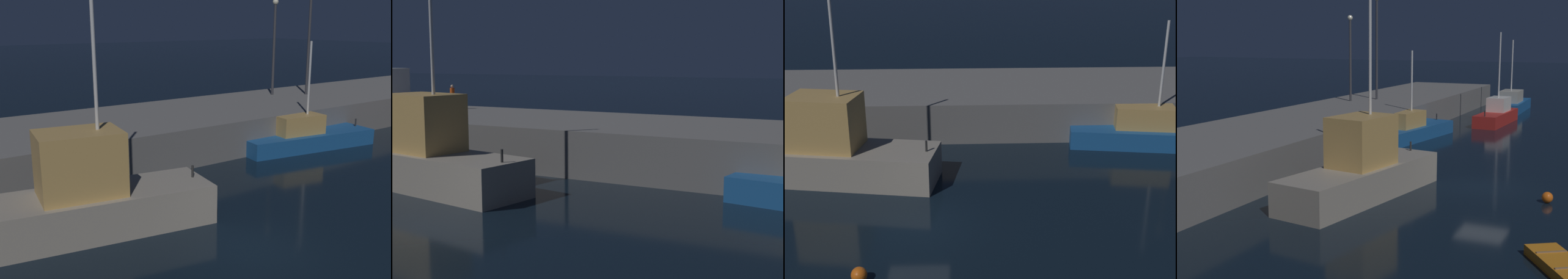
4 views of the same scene
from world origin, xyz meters
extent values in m
plane|color=black|center=(0.00, 0.00, 0.00)|extent=(320.00, 320.00, 0.00)
cube|color=slate|center=(0.00, 13.90, 1.10)|extent=(78.97, 9.31, 2.21)
cube|color=gray|center=(-4.27, 4.87, 0.79)|extent=(10.28, 4.42, 1.57)
cube|color=tan|center=(-4.30, 4.87, 2.78)|extent=(3.38, 2.69, 2.41)
cylinder|color=silver|center=(-3.59, 4.75, 6.84)|extent=(0.14, 0.14, 5.71)
cylinder|color=#262626|center=(0.25, 4.11, 1.82)|extent=(0.10, 0.10, 0.50)
cube|color=#195193|center=(12.35, 8.75, 0.50)|extent=(9.47, 4.00, 0.99)
cube|color=tan|center=(11.69, 8.85, 1.59)|extent=(3.32, 2.13, 1.19)
cylinder|color=silver|center=(12.40, 8.74, 4.44)|extent=(0.14, 0.14, 4.50)
sphere|color=orange|center=(-1.54, -3.44, 0.26)|extent=(0.52, 0.52, 0.52)
camera|label=1|loc=(-10.74, -11.43, 7.84)|focal=44.34mm
camera|label=2|loc=(13.20, -13.65, 5.41)|focal=54.04mm
camera|label=3|loc=(1.73, -18.14, 10.09)|focal=48.95mm
camera|label=4|loc=(-29.24, -7.20, 7.64)|focal=54.27mm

